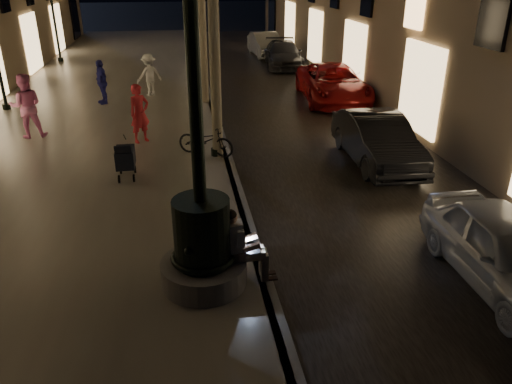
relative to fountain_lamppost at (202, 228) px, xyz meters
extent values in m
plane|color=black|center=(1.00, 13.00, -1.21)|extent=(120.00, 120.00, 0.00)
cube|color=black|center=(4.00, 13.00, -1.20)|extent=(6.00, 45.00, 0.02)
cube|color=#67615B|center=(-3.00, 13.00, -1.11)|extent=(8.00, 45.00, 0.20)
cube|color=#59595B|center=(1.00, 13.00, -1.11)|extent=(0.25, 45.00, 0.20)
cylinder|color=#59595B|center=(0.00, 0.00, -0.81)|extent=(1.40, 1.40, 0.40)
cylinder|color=black|center=(0.00, 0.00, -0.06)|extent=(0.90, 0.90, 1.10)
torus|color=black|center=(0.00, 0.00, -0.51)|extent=(1.04, 1.04, 0.10)
torus|color=black|center=(0.00, 0.00, 0.34)|extent=(0.89, 0.89, 0.09)
cylinder|color=black|center=(0.00, 0.00, 2.09)|extent=(0.20, 0.20, 3.20)
cube|color=tan|center=(0.55, 0.00, -0.53)|extent=(0.34, 0.23, 0.17)
cube|color=silver|center=(0.49, 0.00, -0.20)|extent=(0.43, 0.25, 0.54)
sphere|color=tan|center=(0.46, 0.00, 0.15)|extent=(0.20, 0.20, 0.20)
sphere|color=black|center=(0.45, 0.00, 0.19)|extent=(0.20, 0.20, 0.20)
cube|color=tan|center=(0.78, -0.09, -0.53)|extent=(0.44, 0.12, 0.13)
cube|color=tan|center=(0.78, 0.09, -0.53)|extent=(0.44, 0.12, 0.13)
cube|color=tan|center=(0.99, -0.09, -0.77)|extent=(0.12, 0.11, 0.49)
cube|color=tan|center=(0.99, 0.09, -0.77)|extent=(0.12, 0.11, 0.49)
cube|color=black|center=(1.08, -0.09, -1.00)|extent=(0.25, 0.10, 0.03)
cube|color=black|center=(1.08, 0.09, -1.00)|extent=(0.25, 0.10, 0.03)
cube|color=black|center=(0.80, 0.00, -0.45)|extent=(0.23, 0.31, 0.02)
cube|color=black|center=(0.65, 0.00, -0.34)|extent=(0.08, 0.31, 0.21)
cube|color=#A5B2EC|center=(0.66, 0.00, -0.34)|extent=(0.06, 0.29, 0.17)
cylinder|color=#6B604C|center=(0.75, 6.00, 1.49)|extent=(0.28, 0.28, 5.00)
cylinder|color=#6B604C|center=(0.80, 12.00, 1.54)|extent=(0.28, 0.28, 5.10)
cylinder|color=#6B604C|center=(0.70, 18.00, 1.44)|extent=(0.28, 0.28, 4.90)
cylinder|color=#6B604C|center=(0.78, 24.00, 1.59)|extent=(0.28, 0.28, 5.20)
cylinder|color=black|center=(0.70, 6.00, -0.91)|extent=(0.28, 0.28, 0.20)
cylinder|color=black|center=(0.70, 6.00, 1.19)|extent=(0.12, 0.12, 4.40)
cylinder|color=black|center=(0.70, 14.00, -0.91)|extent=(0.28, 0.28, 0.20)
cylinder|color=black|center=(0.70, 14.00, 1.19)|extent=(0.12, 0.12, 4.40)
cylinder|color=black|center=(0.70, 22.00, -0.91)|extent=(0.28, 0.28, 0.20)
cylinder|color=black|center=(0.70, 22.00, 1.19)|extent=(0.12, 0.12, 4.40)
cylinder|color=black|center=(0.70, 30.00, -0.91)|extent=(0.28, 0.28, 0.20)
cylinder|color=black|center=(0.70, 30.00, 1.19)|extent=(0.12, 0.12, 4.40)
cylinder|color=black|center=(-6.40, 12.00, -0.91)|extent=(0.28, 0.28, 0.20)
cylinder|color=black|center=(-6.40, 22.00, -0.91)|extent=(0.28, 0.28, 0.20)
cylinder|color=black|center=(-6.40, 22.00, 1.19)|extent=(0.12, 0.12, 4.40)
cube|color=black|center=(-1.59, 4.75, -0.48)|extent=(0.44, 0.73, 0.43)
cube|color=black|center=(-1.58, 4.41, -0.19)|extent=(0.39, 0.17, 0.28)
cylinder|color=black|center=(-1.76, 4.46, -0.91)|extent=(0.04, 0.19, 0.19)
cylinder|color=black|center=(-1.41, 4.46, -0.91)|extent=(0.04, 0.19, 0.19)
cylinder|color=black|center=(-1.76, 5.04, -0.91)|extent=(0.04, 0.19, 0.19)
cylinder|color=black|center=(-1.42, 5.04, -0.91)|extent=(0.04, 0.19, 0.19)
cylinder|color=black|center=(-1.59, 5.14, -0.09)|extent=(0.03, 0.43, 0.27)
imported|color=#A9ACB1|center=(5.00, -0.50, -0.57)|extent=(1.52, 3.75, 1.28)
imported|color=black|center=(5.00, 5.24, -0.54)|extent=(1.50, 4.10, 1.34)
imported|color=maroon|center=(5.85, 12.07, -0.51)|extent=(2.73, 5.24, 1.41)
imported|color=#292A2E|center=(5.42, 19.59, -0.56)|extent=(2.29, 4.68, 1.31)
imported|color=#9E9F99|center=(5.08, 23.05, -0.53)|extent=(1.67, 4.22, 1.37)
imported|color=red|center=(-1.37, 7.50, -0.16)|extent=(0.74, 0.69, 1.70)
imported|color=pink|center=(-4.70, 8.49, -0.06)|extent=(1.04, 0.87, 1.90)
imported|color=silver|center=(-1.31, 13.39, -0.21)|extent=(1.20, 1.01, 1.61)
imported|color=navy|center=(-3.01, 12.32, -0.21)|extent=(0.77, 1.02, 1.61)
imported|color=black|center=(0.44, 6.07, -0.58)|extent=(1.70, 1.30, 0.86)
camera|label=1|loc=(-0.23, -6.90, 3.75)|focal=35.00mm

